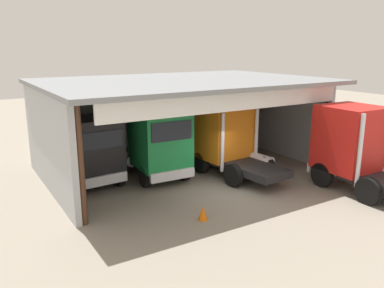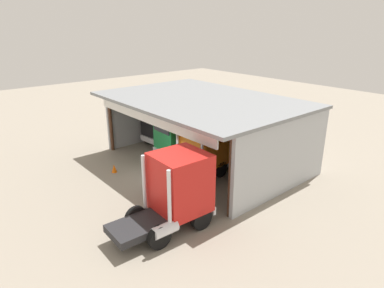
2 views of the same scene
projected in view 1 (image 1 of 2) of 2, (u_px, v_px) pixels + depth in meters
name	position (u px, v px, depth m)	size (l,w,h in m)	color
ground_plane	(227.00, 192.00, 17.51)	(80.00, 80.00, 0.00)	gray
workshop_shed	(173.00, 105.00, 20.81)	(13.88, 9.80, 4.75)	#ADB2B7
truck_black_right_bay	(88.00, 151.00, 17.96)	(2.79, 5.00, 3.27)	black
truck_green_center_bay	(157.00, 142.00, 18.88)	(2.54, 5.38, 3.62)	#197F3D
truck_orange_left_bay	(227.00, 139.00, 19.83)	(2.87, 5.36, 3.41)	orange
truck_red_center_left_bay	(355.00, 146.00, 17.67)	(2.60, 5.18, 3.76)	red
oil_drum	(224.00, 138.00, 26.01)	(0.58, 0.58, 0.93)	gold
tool_cart	(215.00, 139.00, 25.32)	(0.90, 0.60, 1.00)	red
traffic_cone	(203.00, 213.00, 14.68)	(0.36, 0.36, 0.56)	orange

